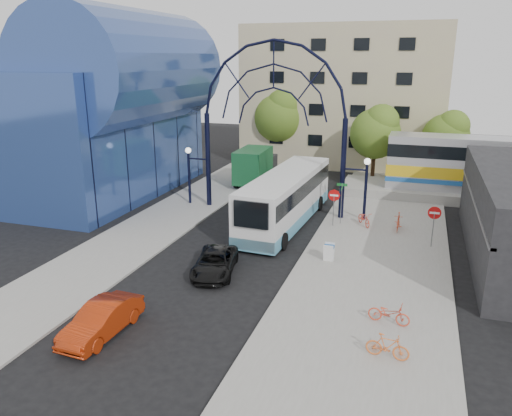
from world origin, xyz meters
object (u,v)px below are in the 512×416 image
(tree_north_b, at_px, (280,115))
(green_truck, at_px, (256,166))
(tree_north_a, at_px, (377,131))
(stop_sign, at_px, (334,199))
(sandwich_board, at_px, (329,250))
(bike_near_b, at_px, (398,222))
(black_suv, at_px, (215,263))
(tree_north_c, at_px, (447,135))
(gateway_arch, at_px, (273,93))
(bike_far_b, at_px, (388,346))
(street_name_sign, at_px, (342,195))
(bike_far_a, at_px, (389,313))
(red_sedan, at_px, (102,320))
(bike_near_a, at_px, (364,219))
(do_not_enter_sign, at_px, (434,217))
(city_bus, at_px, (286,198))

(tree_north_b, bearing_deg, green_truck, -89.40)
(tree_north_a, bearing_deg, stop_sign, -95.42)
(sandwich_board, height_order, bike_near_b, bike_near_b)
(black_suv, relative_size, bike_near_b, 2.37)
(tree_north_a, height_order, black_suv, tree_north_a)
(sandwich_board, distance_m, tree_north_c, 23.17)
(gateway_arch, height_order, sandwich_board, gateway_arch)
(bike_near_b, bearing_deg, bike_far_b, -87.56)
(street_name_sign, bearing_deg, tree_north_b, 117.65)
(tree_north_a, distance_m, bike_far_a, 26.35)
(tree_north_c, xyz_separation_m, bike_near_b, (-3.16, -15.42, -3.60))
(gateway_arch, distance_m, bike_far_b, 20.61)
(tree_north_a, relative_size, bike_far_b, 4.30)
(stop_sign, relative_size, bike_far_b, 1.54)
(red_sedan, xyz_separation_m, bike_far_b, (11.19, 1.74, -0.07))
(green_truck, bearing_deg, tree_north_b, 89.10)
(tree_north_a, distance_m, bike_near_b, 14.27)
(bike_far_a, bearing_deg, stop_sign, 28.63)
(tree_north_b, height_order, bike_near_b, tree_north_b)
(gateway_arch, xyz_separation_m, bike_far_b, (9.34, -16.56, -7.95))
(bike_far_b, bearing_deg, sandwich_board, 29.49)
(sandwich_board, distance_m, tree_north_a, 20.33)
(bike_near_a, relative_size, bike_far_a, 1.01)
(tree_north_c, xyz_separation_m, bike_near_a, (-5.37, -15.18, -3.69))
(black_suv, bearing_deg, bike_far_b, -42.40)
(do_not_enter_sign, relative_size, red_sedan, 0.60)
(stop_sign, xyz_separation_m, bike_far_b, (4.54, -14.56, -1.38))
(street_name_sign, xyz_separation_m, bike_far_a, (4.01, -12.53, -1.55))
(street_name_sign, xyz_separation_m, bike_near_a, (1.56, 0.15, -1.55))
(bike_near_a, distance_m, bike_far_b, 15.53)
(do_not_enter_sign, distance_m, tree_north_b, 25.09)
(city_bus, relative_size, bike_far_b, 7.88)
(city_bus, bearing_deg, bike_far_a, -53.92)
(do_not_enter_sign, relative_size, tree_north_c, 0.38)
(tree_north_c, height_order, bike_near_b, tree_north_c)
(stop_sign, relative_size, tree_north_a, 0.36)
(tree_north_b, bearing_deg, bike_near_a, -58.24)
(street_name_sign, height_order, black_suv, street_name_sign)
(sandwich_board, bearing_deg, tree_north_c, 73.45)
(do_not_enter_sign, height_order, bike_far_b, do_not_enter_sign)
(stop_sign, bearing_deg, tree_north_a, 84.58)
(sandwich_board, distance_m, black_suv, 6.32)
(bike_near_a, bearing_deg, red_sedan, -146.40)
(gateway_arch, xyz_separation_m, green_truck, (-3.79, 7.69, -6.92))
(stop_sign, bearing_deg, city_bus, -176.68)
(sandwich_board, bearing_deg, tree_north_b, 111.59)
(tree_north_b, xyz_separation_m, tree_north_c, (16.00, -2.00, -0.99))
(do_not_enter_sign, height_order, street_name_sign, street_name_sign)
(tree_north_c, bearing_deg, bike_near_b, -101.59)
(red_sedan, height_order, bike_far_b, red_sedan)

